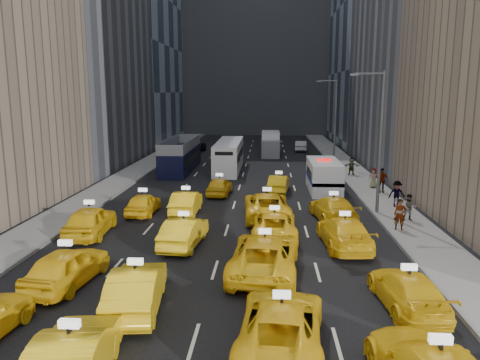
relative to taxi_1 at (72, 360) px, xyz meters
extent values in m
plane|color=black|center=(2.80, 6.55, -0.82)|extent=(160.00, 160.00, 0.00)
cube|color=gray|center=(-7.70, 31.55, -0.74)|extent=(3.00, 90.00, 0.15)
cube|color=gray|center=(13.30, 31.55, -0.74)|extent=(3.00, 90.00, 0.15)
cube|color=slate|center=(-6.25, 31.55, -0.73)|extent=(0.15, 90.00, 0.18)
cube|color=slate|center=(11.85, 31.55, -0.73)|extent=(0.15, 90.00, 0.18)
cube|color=#2D3847|center=(-17.70, 60.55, 20.18)|extent=(16.00, 22.00, 42.00)
cube|color=slate|center=(2.80, 78.55, 19.18)|extent=(30.00, 12.00, 40.00)
cylinder|color=#595B60|center=(12.10, 18.55, 3.68)|extent=(0.20, 0.20, 9.00)
cylinder|color=#595B60|center=(11.20, 18.55, 7.98)|extent=(1.80, 0.12, 0.12)
cube|color=slate|center=(10.30, 18.55, 7.93)|extent=(0.50, 0.22, 0.12)
cylinder|color=#595B60|center=(12.10, 38.55, 3.68)|extent=(0.20, 0.20, 9.00)
cylinder|color=#595B60|center=(11.20, 38.55, 7.98)|extent=(1.80, 0.12, 0.12)
cube|color=slate|center=(10.30, 38.55, 7.93)|extent=(0.50, 0.22, 0.12)
imported|color=yellow|center=(0.00, 0.00, 0.00)|extent=(2.27, 5.12, 1.63)
imported|color=yellow|center=(5.54, 2.35, -0.06)|extent=(2.98, 5.63, 1.51)
imported|color=yellow|center=(-2.98, 6.58, -0.03)|extent=(2.44, 4.81, 1.57)
imported|color=yellow|center=(0.42, 4.65, -0.03)|extent=(2.19, 4.96, 1.58)
imported|color=yellow|center=(5.00, 8.28, 0.02)|extent=(3.24, 6.23, 1.68)
imported|color=yellow|center=(10.18, 5.28, -0.14)|extent=(2.25, 4.78, 1.35)
imported|color=yellow|center=(-4.53, 13.19, 0.00)|extent=(2.22, 4.92, 1.64)
imported|color=yellow|center=(0.89, 11.71, -0.08)|extent=(1.99, 4.62, 1.48)
imported|color=yellow|center=(5.48, 13.43, -0.11)|extent=(2.36, 5.10, 1.42)
imported|color=yellow|center=(8.98, 12.01, -0.05)|extent=(2.49, 5.40, 1.53)
imported|color=yellow|center=(-2.82, 17.77, -0.13)|extent=(1.66, 4.03, 1.37)
imported|color=yellow|center=(-0.12, 18.12, -0.09)|extent=(1.58, 4.44, 1.46)
imported|color=yellow|center=(5.08, 17.24, 0.00)|extent=(3.04, 5.99, 1.62)
imported|color=yellow|center=(9.09, 16.89, -0.07)|extent=(2.77, 5.40, 1.50)
imported|color=yellow|center=(1.48, 23.63, -0.14)|extent=(1.88, 4.06, 1.35)
imported|color=yellow|center=(5.98, 24.98, -0.15)|extent=(1.86, 4.17, 1.33)
cube|color=silver|center=(9.53, 25.60, 0.39)|extent=(2.47, 6.07, 2.40)
cylinder|color=black|center=(8.53, 23.50, -0.34)|extent=(0.28, 0.96, 0.96)
cylinder|color=black|center=(10.52, 23.50, -0.34)|extent=(0.28, 0.96, 0.96)
cylinder|color=black|center=(8.53, 27.71, -0.34)|extent=(0.28, 0.96, 0.96)
cylinder|color=black|center=(10.52, 27.71, -0.34)|extent=(0.28, 0.96, 0.96)
cube|color=navy|center=(9.53, 25.60, 0.22)|extent=(2.51, 6.08, 0.27)
cube|color=red|center=(9.53, 25.60, 1.68)|extent=(1.10, 0.41, 0.17)
cube|color=black|center=(-3.48, 34.53, 0.73)|extent=(2.91, 10.75, 3.10)
cylinder|color=black|center=(-4.54, 30.10, -0.27)|extent=(0.28, 1.10, 1.10)
cylinder|color=black|center=(-2.42, 30.10, -0.27)|extent=(0.28, 1.10, 1.10)
cylinder|color=black|center=(-4.54, 38.95, -0.27)|extent=(0.28, 1.10, 1.10)
cylinder|color=black|center=(-2.42, 38.95, -0.27)|extent=(0.28, 1.10, 1.10)
cube|color=silver|center=(1.25, 35.40, 0.61)|extent=(3.45, 11.22, 2.85)
cylinder|color=black|center=(0.25, 30.78, -0.27)|extent=(0.28, 1.10, 1.10)
cylinder|color=black|center=(2.25, 30.78, -0.27)|extent=(0.28, 1.10, 1.10)
cylinder|color=black|center=(0.25, 40.01, -0.27)|extent=(0.28, 1.10, 1.10)
cylinder|color=black|center=(2.25, 40.01, -0.27)|extent=(0.28, 1.10, 1.10)
cube|color=silver|center=(5.46, 46.18, 0.61)|extent=(2.39, 6.34, 2.86)
cylinder|color=black|center=(4.54, 43.95, -0.27)|extent=(0.28, 1.10, 1.10)
cylinder|color=black|center=(6.38, 43.95, -0.27)|extent=(0.28, 1.10, 1.10)
cylinder|color=black|center=(4.54, 48.41, -0.27)|extent=(0.28, 1.10, 1.10)
cylinder|color=black|center=(6.38, 48.41, -0.27)|extent=(0.28, 1.10, 1.10)
imported|color=#ABADB3|center=(9.93, 33.14, -0.11)|extent=(1.74, 4.38, 1.42)
imported|color=black|center=(-4.50, 48.48, -0.01)|extent=(3.12, 6.00, 1.62)
imported|color=gray|center=(5.53, 51.90, -0.02)|extent=(2.89, 5.74, 1.60)
imported|color=black|center=(0.53, 51.99, -0.13)|extent=(1.73, 4.09, 1.38)
imported|color=#9EA0A5|center=(9.45, 50.67, -0.13)|extent=(1.66, 4.21, 1.36)
imported|color=gray|center=(12.46, 14.71, 0.21)|extent=(0.72, 0.56, 1.75)
imported|color=gray|center=(13.57, 16.71, 0.13)|extent=(0.84, 0.56, 1.60)
imported|color=gray|center=(13.74, 20.13, 0.21)|extent=(1.14, 0.50, 1.75)
imported|color=gray|center=(13.79, 24.66, 0.27)|extent=(1.11, 0.53, 1.87)
imported|color=gray|center=(13.58, 26.49, 0.12)|extent=(0.86, 0.67, 1.56)
imported|color=gray|center=(12.85, 32.24, 0.13)|extent=(1.48, 0.44, 1.60)
camera|label=1|loc=(5.05, -10.88, 6.94)|focal=35.00mm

